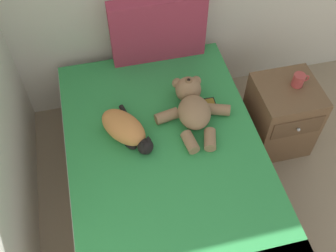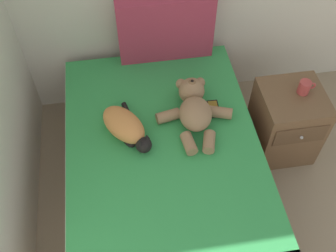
{
  "view_description": "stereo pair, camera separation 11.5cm",
  "coord_description": "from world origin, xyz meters",
  "px_view_note": "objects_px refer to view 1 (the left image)",
  "views": [
    {
      "loc": [
        0.59,
        2.0,
        2.57
      ],
      "look_at": [
        0.95,
        3.5,
        0.61
      ],
      "focal_mm": 42.83,
      "sensor_mm": 36.0,
      "label": 1
    },
    {
      "loc": [
        0.71,
        1.98,
        2.57
      ],
      "look_at": [
        0.95,
        3.5,
        0.61
      ],
      "focal_mm": 42.83,
      "sensor_mm": 36.0,
      "label": 2
    }
  ],
  "objects_px": {
    "teddy_bear": "(192,106)",
    "cell_phone": "(211,106)",
    "bed": "(168,181)",
    "nightstand": "(281,116)",
    "cat": "(126,129)",
    "patterned_cushion": "(158,29)",
    "mug": "(299,80)"
  },
  "relations": [
    {
      "from": "teddy_bear",
      "to": "cell_phone",
      "type": "bearing_deg",
      "value": 13.21
    },
    {
      "from": "bed",
      "to": "nightstand",
      "type": "bearing_deg",
      "value": 19.64
    },
    {
      "from": "cat",
      "to": "nightstand",
      "type": "relative_size",
      "value": 0.76
    },
    {
      "from": "bed",
      "to": "teddy_bear",
      "type": "relative_size",
      "value": 3.46
    },
    {
      "from": "teddy_bear",
      "to": "patterned_cushion",
      "type": "bearing_deg",
      "value": 98.48
    },
    {
      "from": "patterned_cushion",
      "to": "teddy_bear",
      "type": "bearing_deg",
      "value": -81.52
    },
    {
      "from": "patterned_cushion",
      "to": "cat",
      "type": "bearing_deg",
      "value": -117.66
    },
    {
      "from": "cat",
      "to": "mug",
      "type": "height_order",
      "value": "cat"
    },
    {
      "from": "teddy_bear",
      "to": "cell_phone",
      "type": "height_order",
      "value": "teddy_bear"
    },
    {
      "from": "cell_phone",
      "to": "mug",
      "type": "relative_size",
      "value": 1.26
    },
    {
      "from": "patterned_cushion",
      "to": "cell_phone",
      "type": "height_order",
      "value": "patterned_cushion"
    },
    {
      "from": "cat",
      "to": "mug",
      "type": "relative_size",
      "value": 3.63
    },
    {
      "from": "cat",
      "to": "nightstand",
      "type": "height_order",
      "value": "cat"
    },
    {
      "from": "cat",
      "to": "mug",
      "type": "distance_m",
      "value": 1.22
    },
    {
      "from": "patterned_cushion",
      "to": "cat",
      "type": "xyz_separation_m",
      "value": [
        -0.36,
        -0.69,
        -0.17
      ]
    },
    {
      "from": "teddy_bear",
      "to": "mug",
      "type": "relative_size",
      "value": 4.75
    },
    {
      "from": "bed",
      "to": "cell_phone",
      "type": "height_order",
      "value": "cell_phone"
    },
    {
      "from": "patterned_cushion",
      "to": "teddy_bear",
      "type": "xyz_separation_m",
      "value": [
        0.09,
        -0.61,
        -0.16
      ]
    },
    {
      "from": "nightstand",
      "to": "mug",
      "type": "relative_size",
      "value": 4.79
    },
    {
      "from": "teddy_bear",
      "to": "nightstand",
      "type": "xyz_separation_m",
      "value": [
        0.7,
        0.03,
        -0.33
      ]
    },
    {
      "from": "cat",
      "to": "mug",
      "type": "bearing_deg",
      "value": 6.37
    },
    {
      "from": "patterned_cushion",
      "to": "nightstand",
      "type": "xyz_separation_m",
      "value": [
        0.79,
        -0.57,
        -0.49
      ]
    },
    {
      "from": "patterned_cushion",
      "to": "mug",
      "type": "relative_size",
      "value": 5.63
    },
    {
      "from": "patterned_cushion",
      "to": "mug",
      "type": "bearing_deg",
      "value": -32.72
    },
    {
      "from": "cell_phone",
      "to": "mug",
      "type": "distance_m",
      "value": 0.63
    },
    {
      "from": "teddy_bear",
      "to": "mug",
      "type": "xyz_separation_m",
      "value": [
        0.76,
        0.06,
        0.01
      ]
    },
    {
      "from": "bed",
      "to": "cat",
      "type": "distance_m",
      "value": 0.46
    },
    {
      "from": "cell_phone",
      "to": "nightstand",
      "type": "height_order",
      "value": "nightstand"
    },
    {
      "from": "patterned_cushion",
      "to": "teddy_bear",
      "type": "height_order",
      "value": "patterned_cushion"
    },
    {
      "from": "cat",
      "to": "cell_phone",
      "type": "distance_m",
      "value": 0.61
    },
    {
      "from": "nightstand",
      "to": "teddy_bear",
      "type": "bearing_deg",
      "value": -177.37
    },
    {
      "from": "cat",
      "to": "cell_phone",
      "type": "bearing_deg",
      "value": 10.65
    }
  ]
}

